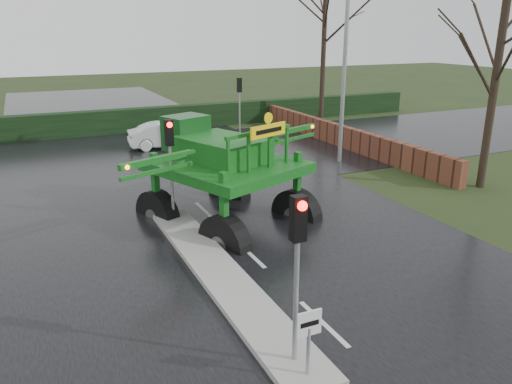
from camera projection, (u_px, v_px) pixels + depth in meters
name	position (u px, v px, depth m)	size (l,w,h in m)	color
ground	(323.00, 324.00, 11.18)	(140.00, 140.00, 0.00)	black
road_main	(188.00, 196.00, 19.80)	(14.00, 80.00, 0.02)	black
road_cross	(152.00, 161.00, 24.98)	(80.00, 12.00, 0.02)	black
median_island	(221.00, 275.00, 13.22)	(1.20, 10.00, 0.16)	gray
hedge_row	(121.00, 121.00, 31.65)	(44.00, 0.90, 1.50)	black
brick_wall	(330.00, 132.00, 28.99)	(0.40, 20.00, 1.20)	#592D1E
keep_left_sign	(309.00, 333.00, 9.04)	(0.50, 0.07, 1.35)	gray
traffic_signal_near	(298.00, 245.00, 8.99)	(0.26, 0.33, 3.52)	gray
traffic_signal_mid	(170.00, 148.00, 16.32)	(0.26, 0.33, 3.52)	gray
traffic_signal_far	(239.00, 94.00, 30.23)	(0.26, 0.33, 3.52)	gray
street_light_right	(340.00, 36.00, 22.95)	(3.85, 0.30, 10.00)	gray
tree_right_near	(498.00, 59.00, 19.34)	(5.60, 5.60, 9.64)	black
tree_right_far	(324.00, 26.00, 32.47)	(7.00, 7.00, 12.05)	black
crop_sprayer	(218.00, 171.00, 14.75)	(8.14, 6.49, 4.85)	black
white_sedan	(168.00, 148.00, 27.88)	(1.48, 4.25, 1.40)	silver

